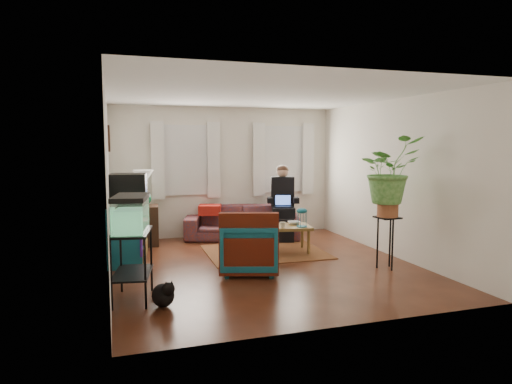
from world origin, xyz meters
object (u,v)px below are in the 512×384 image
object	(u,v)px
aquarium_stand	(132,266)
armchair	(249,244)
coffee_table	(278,239)
plant_stand	(387,243)
side_table	(145,225)
sofa	(242,217)
dresser	(128,234)

from	to	relation	value
aquarium_stand	armchair	distance (m)	1.83
coffee_table	plant_stand	bearing A→B (deg)	-40.97
armchair	plant_stand	bearing A→B (deg)	-175.21
coffee_table	plant_stand	size ratio (longest dim) A/B	1.42
armchair	coffee_table	bearing A→B (deg)	-111.66
side_table	coffee_table	distance (m)	2.51
aquarium_stand	armchair	world-z (taller)	aquarium_stand
sofa	aquarium_stand	bearing A→B (deg)	-109.49
side_table	aquarium_stand	size ratio (longest dim) A/B	0.88
aquarium_stand	dresser	bearing A→B (deg)	100.19
side_table	coffee_table	size ratio (longest dim) A/B	0.66
side_table	aquarium_stand	world-z (taller)	aquarium_stand
side_table	sofa	bearing A→B (deg)	0.94
sofa	armchair	distance (m)	2.40
side_table	dresser	bearing A→B (deg)	-106.12
armchair	sofa	bearing A→B (deg)	-86.39
side_table	dresser	size ratio (longest dim) A/B	0.72
dresser	armchair	distance (m)	2.01
aquarium_stand	side_table	bearing A→B (deg)	93.93
aquarium_stand	armchair	xyz separation A→B (m)	(1.68, 0.74, -0.01)
sofa	plant_stand	size ratio (longest dim) A/B	2.82
sofa	coffee_table	world-z (taller)	sofa
dresser	armchair	bearing A→B (deg)	-26.23
side_table	dresser	distance (m)	1.23
dresser	coffee_table	xyz separation A→B (m)	(2.49, -0.10, -0.22)
sofa	side_table	xyz separation A→B (m)	(-1.89, -0.03, -0.07)
dresser	sofa	bearing A→B (deg)	36.25
sofa	coffee_table	bearing A→B (deg)	-61.96
sofa	aquarium_stand	xyz separation A→B (m)	(-2.24, -3.07, -0.02)
armchair	coffee_table	world-z (taller)	armchair
aquarium_stand	coffee_table	world-z (taller)	aquarium_stand
plant_stand	armchair	bearing A→B (deg)	167.62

